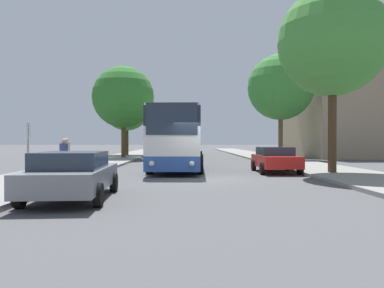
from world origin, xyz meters
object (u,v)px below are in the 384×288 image
at_px(pedestrian_waiting_near, 64,157).
at_px(tree_right_mid, 281,87).
at_px(bus_rear, 184,141).
at_px(parked_car_left_curb, 73,174).
at_px(bus_stop_sign, 28,145).
at_px(tree_left_near, 123,97).
at_px(tree_left_far, 127,107).
at_px(parked_car_right_near, 275,159).
at_px(bus_middle, 181,141).
at_px(pedestrian_waiting_far, 66,155).
at_px(bus_front, 178,138).
at_px(tree_right_near, 333,42).

xyz_separation_m(pedestrian_waiting_near, tree_right_mid, (13.98, 17.20, 5.58)).
distance_m(bus_rear, parked_car_left_curb, 39.63).
height_order(parked_car_left_curb, bus_stop_sign, bus_stop_sign).
relative_size(tree_left_near, tree_left_far, 1.07).
bearing_deg(tree_right_mid, parked_car_right_near, -105.21).
bearing_deg(parked_car_right_near, tree_left_near, -54.44).
distance_m(bus_middle, bus_stop_sign, 21.81).
xyz_separation_m(parked_car_left_curb, tree_right_mid, (11.78, 23.11, 5.82)).
distance_m(pedestrian_waiting_far, tree_left_near, 17.25).
bearing_deg(bus_rear, tree_left_near, -108.19).
bearing_deg(bus_stop_sign, tree_right_mid, 53.58).
bearing_deg(parked_car_left_curb, bus_rear, 82.46).
relative_size(pedestrian_waiting_near, pedestrian_waiting_far, 0.98).
bearing_deg(bus_stop_sign, parked_car_left_curb, -51.59).
relative_size(bus_middle, bus_rear, 0.97).
xyz_separation_m(bus_rear, pedestrian_waiting_far, (-5.49, -32.00, -0.75)).
relative_size(bus_rear, tree_right_mid, 1.14).
bearing_deg(bus_middle, parked_car_left_curb, -96.20).
distance_m(bus_middle, parked_car_right_near, 16.46).
height_order(tree_left_near, tree_right_mid, tree_right_mid).
bearing_deg(parked_car_left_curb, bus_front, 72.74).
height_order(parked_car_left_curb, tree_right_near, tree_right_near).
bearing_deg(bus_stop_sign, bus_middle, 75.57).
height_order(bus_stop_sign, tree_left_far, tree_left_far).
height_order(tree_left_far, tree_right_near, tree_right_near).
distance_m(bus_middle, pedestrian_waiting_far, 17.87).
relative_size(bus_front, tree_left_near, 1.23).
height_order(bus_middle, tree_left_far, tree_left_far).
relative_size(pedestrian_waiting_far, tree_left_far, 0.21).
bearing_deg(parked_car_left_curb, pedestrian_waiting_far, 105.71).
height_order(bus_rear, tree_left_near, tree_left_near).
bearing_deg(pedestrian_waiting_near, tree_right_near, 145.30).
bearing_deg(pedestrian_waiting_far, tree_right_near, 41.00).
bearing_deg(tree_left_near, pedestrian_waiting_far, -89.88).
distance_m(parked_car_right_near, pedestrian_waiting_near, 10.60).
relative_size(bus_front, tree_left_far, 1.32).
xyz_separation_m(bus_rear, parked_car_left_curb, (-2.89, -39.51, -1.01)).
bearing_deg(bus_stop_sign, bus_front, 54.48).
distance_m(parked_car_left_curb, tree_left_near, 24.75).
xyz_separation_m(bus_front, tree_right_near, (7.58, -3.78, 4.64)).
bearing_deg(pedestrian_waiting_far, tree_left_far, 133.61).
bearing_deg(tree_left_far, parked_car_right_near, -62.08).
relative_size(bus_middle, tree_left_far, 1.31).
bearing_deg(pedestrian_waiting_near, bus_rear, -139.79).
bearing_deg(pedestrian_waiting_near, bus_stop_sign, 36.68).
distance_m(bus_middle, tree_left_near, 6.70).
height_order(pedestrian_waiting_far, tree_right_mid, tree_right_mid).
bearing_deg(bus_stop_sign, tree_left_far, 91.26).
xyz_separation_m(pedestrian_waiting_far, tree_left_near, (-0.04, 16.58, 4.75)).
height_order(parked_car_right_near, tree_left_far, tree_left_far).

